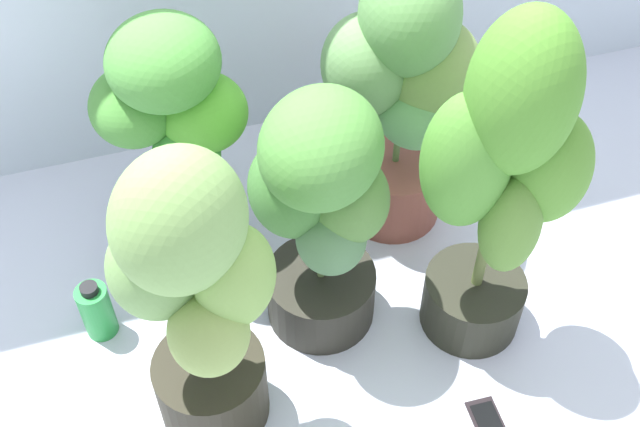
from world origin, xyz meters
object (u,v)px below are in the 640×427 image
(potted_plant_back_left, at_px, (177,140))
(nutrient_bottle, at_px, (97,310))
(potted_plant_back_right, at_px, (403,88))
(potted_plant_center, at_px, (321,208))
(cell_phone, at_px, (490,426))
(potted_plant_front_left, at_px, (196,299))
(potted_plant_front_right, at_px, (503,180))

(potted_plant_back_left, xyz_separation_m, nutrient_bottle, (-0.28, -0.21, -0.32))
(potted_plant_back_right, distance_m, nutrient_bottle, 0.95)
(nutrient_bottle, bearing_deg, potted_plant_center, -11.85)
(potted_plant_back_left, xyz_separation_m, potted_plant_back_right, (0.57, -0.04, 0.05))
(potted_plant_back_left, xyz_separation_m, cell_phone, (0.55, -0.75, -0.40))
(cell_phone, bearing_deg, potted_plant_front_left, 161.50)
(potted_plant_back_left, distance_m, potted_plant_front_left, 0.53)
(potted_plant_front_right, xyz_separation_m, potted_plant_center, (-0.36, 0.14, -0.12))
(potted_plant_front_left, bearing_deg, cell_phone, -21.14)
(potted_plant_back_right, distance_m, cell_phone, 0.84)
(potted_plant_front_right, bearing_deg, potted_plant_center, 158.98)
(potted_plant_front_right, xyz_separation_m, cell_phone, (-0.08, -0.29, -0.51))
(potted_plant_front_right, height_order, potted_plant_back_right, potted_plant_front_right)
(potted_plant_back_left, height_order, potted_plant_center, potted_plant_back_left)
(potted_plant_back_left, xyz_separation_m, potted_plant_front_left, (-0.05, -0.52, 0.05))
(potted_plant_front_left, bearing_deg, potted_plant_center, 32.07)
(potted_plant_center, xyz_separation_m, potted_plant_back_right, (0.31, 0.28, 0.05))
(potted_plant_front_left, relative_size, cell_phone, 5.59)
(potted_plant_front_left, xyz_separation_m, nutrient_bottle, (-0.23, 0.32, -0.36))
(potted_plant_back_left, distance_m, potted_plant_center, 0.42)
(nutrient_bottle, bearing_deg, potted_plant_back_right, 11.11)
(potted_plant_front_left, bearing_deg, potted_plant_front_right, 5.13)
(nutrient_bottle, bearing_deg, cell_phone, -33.32)
(potted_plant_center, distance_m, cell_phone, 0.65)
(nutrient_bottle, bearing_deg, potted_plant_back_left, 36.02)
(cell_phone, relative_size, nutrient_bottle, 0.81)
(potted_plant_front_right, distance_m, potted_plant_back_right, 0.43)
(potted_plant_back_right, height_order, nutrient_bottle, potted_plant_back_right)
(potted_plant_front_right, distance_m, potted_plant_front_left, 0.69)
(potted_plant_front_right, bearing_deg, potted_plant_front_left, -174.87)
(potted_plant_back_right, xyz_separation_m, potted_plant_front_left, (-0.62, -0.48, -0.01))
(potted_plant_center, relative_size, potted_plant_front_left, 0.86)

